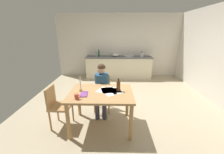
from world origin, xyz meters
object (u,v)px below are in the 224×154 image
dining_table (101,97)px  mixing_bowl (116,55)px  person_seated (102,86)px  sink_unit (129,56)px  bottle_vinegar (99,54)px  candlestick (81,87)px  coffee_mug (77,97)px  wine_glass_by_kettle (117,53)px  bottle_oil (96,54)px  wine_glass_back_right (114,53)px  wine_glass_back_left (114,53)px  chair_side_empty (58,105)px  book_magazine (84,94)px  stovetop_kettle (142,54)px  chair_at_table (102,91)px  wine_bottle_on_table (118,86)px  wine_glass_near_sink (120,53)px

dining_table → mixing_bowl: bearing=85.0°
dining_table → person_seated: person_seated is taller
sink_unit → bottle_vinegar: size_ratio=1.16×
bottle_vinegar → candlestick: bearing=-90.2°
coffee_mug → candlestick: 0.34m
candlestick → wine_glass_by_kettle: (0.76, 3.39, 0.16)m
bottle_oil → wine_glass_by_kettle: size_ratio=1.60×
candlestick → wine_glass_back_right: (0.61, 3.39, 0.16)m
wine_glass_back_left → wine_glass_back_right: bearing=180.0°
chair_side_empty → book_magazine: bearing=-9.4°
coffee_mug → book_magazine: coffee_mug is taller
mixing_bowl → stovetop_kettle: stovetop_kettle is taller
dining_table → mixing_bowl: mixing_bowl is taller
chair_at_table → sink_unit: bearing=71.5°
candlestick → book_magazine: (0.09, -0.15, -0.08)m
dining_table → bottle_vinegar: bottle_vinegar is taller
wine_glass_by_kettle → chair_side_empty: bearing=-109.8°
wine_bottle_on_table → mixing_bowl: (-0.05, 3.26, 0.09)m
dining_table → wine_glass_by_kettle: wine_glass_by_kettle is taller
chair_at_table → wine_bottle_on_table: size_ratio=3.29×
candlestick → book_magazine: bearing=-58.0°
coffee_mug → wine_bottle_on_table: bearing=26.5°
chair_side_empty → bottle_vinegar: 3.31m
chair_at_table → bottle_oil: bottle_oil is taller
mixing_bowl → wine_glass_back_right: size_ratio=1.78×
dining_table → candlestick: 0.45m
person_seated → wine_glass_near_sink: bearing=79.8°
bottle_vinegar → wine_glass_back_right: (0.60, 0.22, -0.02)m
dining_table → wine_glass_by_kettle: 3.47m
mixing_bowl → wine_glass_by_kettle: (0.07, 0.10, 0.05)m
chair_at_table → wine_glass_near_sink: size_ratio=5.61×
person_seated → sink_unit: size_ratio=3.32×
wine_glass_back_right → book_magazine: bearing=-98.3°
person_seated → wine_glass_back_right: size_ratio=7.76×
chair_side_empty → stovetop_kettle: stovetop_kettle is taller
wine_glass_by_kettle → wine_glass_back_right: same height
bottle_oil → chair_at_table: bearing=-79.5°
wine_glass_back_right → bottle_vinegar: bearing=-160.2°
wine_glass_by_kettle → wine_glass_back_left: (-0.12, 0.00, 0.00)m
wine_bottle_on_table → mixing_bowl: 3.26m
bottle_oil → mixing_bowl: bottle_oil is taller
chair_at_table → wine_glass_by_kettle: bearing=81.6°
mixing_bowl → wine_glass_back_right: wine_glass_back_right is taller
wine_glass_by_kettle → wine_glass_back_left: size_ratio=1.00×
chair_side_empty → wine_glass_back_right: size_ratio=5.62×
coffee_mug → sink_unit: sink_unit is taller
bottle_vinegar → wine_glass_back_right: size_ratio=2.01×
book_magazine → stovetop_kettle: bearing=59.4°
person_seated → sink_unit: (0.87, 2.74, 0.24)m
wine_glass_back_left → wine_bottle_on_table: bearing=-88.4°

